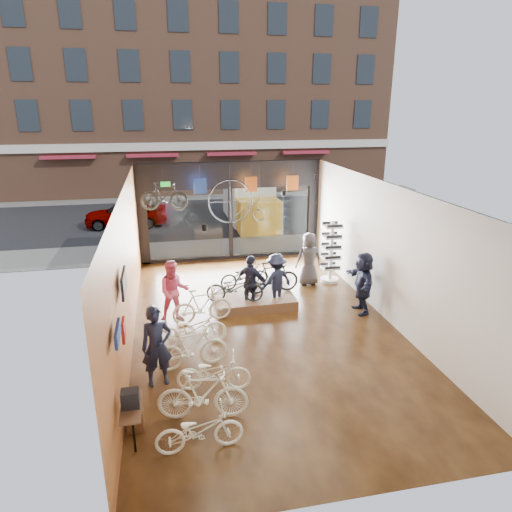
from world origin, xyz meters
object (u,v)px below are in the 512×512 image
object	(u,v)px
floor_bike_2	(214,372)
display_bike_mid	(272,277)
floor_bike_3	(191,348)
customer_2	(251,283)
display_bike_left	(235,288)
floor_bike_0	(199,430)
customer_1	(174,291)
street_car	(126,213)
floor_bike_1	(203,394)
sunglasses_rack	(331,252)
hung_bike	(164,196)
customer_4	(309,259)
display_platform	(253,298)
floor_bike_5	(202,306)
customer_5	(363,283)
box_truck	(251,202)
penny_farthing	(240,202)
floor_bike_4	(192,329)
customer_0	(157,346)
display_bike_right	(244,276)

from	to	relation	value
floor_bike_2	display_bike_mid	distance (m)	4.83
floor_bike_3	customer_2	xyz separation A→B (m)	(1.96, 2.86, 0.33)
floor_bike_2	display_bike_left	size ratio (longest dim) A/B	0.95
floor_bike_0	customer_1	xyz separation A→B (m)	(-0.24, 5.25, 0.48)
street_car	display_bike_left	size ratio (longest dim) A/B	2.40
display_bike_left	customer_1	size ratio (longest dim) A/B	0.94
floor_bike_1	customer_2	world-z (taller)	customer_2
display_bike_left	sunglasses_rack	world-z (taller)	sunglasses_rack
hung_bike	customer_4	bearing A→B (deg)	-99.38
display_platform	customer_2	bearing A→B (deg)	-107.54
floor_bike_0	display_platform	bearing A→B (deg)	-21.61
customer_2	floor_bike_3	bearing A→B (deg)	96.98
floor_bike_5	customer_5	size ratio (longest dim) A/B	0.92
box_truck	customer_4	xyz separation A→B (m)	(0.35, -8.31, -0.29)
customer_5	penny_farthing	world-z (taller)	penny_farthing
display_bike_mid	customer_4	distance (m)	1.92
street_car	floor_bike_4	distance (m)	12.94
street_car	customer_5	distance (m)	13.83
customer_2	sunglasses_rack	world-z (taller)	sunglasses_rack
floor_bike_0	display_platform	world-z (taller)	floor_bike_0
customer_5	hung_bike	size ratio (longest dim) A/B	1.16
floor_bike_2	sunglasses_rack	world-z (taller)	sunglasses_rack
penny_farthing	hung_bike	world-z (taller)	hung_bike
customer_4	penny_farthing	bearing A→B (deg)	-45.67
floor_bike_0	floor_bike_5	size ratio (longest dim) A/B	0.93
floor_bike_5	floor_bike_1	bearing A→B (deg)	167.18
customer_5	floor_bike_0	bearing A→B (deg)	-42.16
display_bike_left	customer_0	xyz separation A→B (m)	(-2.21, -3.32, 0.18)
box_truck	customer_0	distance (m)	14.02
floor_bike_2	floor_bike_3	xyz separation A→B (m)	(-0.41, 0.96, 0.09)
floor_bike_5	hung_bike	distance (m)	4.46
box_truck	floor_bike_2	size ratio (longest dim) A/B	3.84
floor_bike_5	customer_1	xyz separation A→B (m)	(-0.74, 0.26, 0.38)
street_car	display_platform	world-z (taller)	street_car
customer_5	penny_farthing	distance (m)	5.48
floor_bike_2	customer_4	distance (m)	6.63
penny_farthing	floor_bike_1	bearing A→B (deg)	-104.50
box_truck	customer_2	world-z (taller)	box_truck
display_bike_left	customer_5	bearing A→B (deg)	-92.21
box_truck	customer_4	bearing A→B (deg)	-87.59
floor_bike_2	customer_4	xyz separation A→B (m)	(3.83, 5.39, 0.49)
floor_bike_4	display_bike_right	size ratio (longest dim) A/B	1.12
customer_4	floor_bike_5	bearing A→B (deg)	29.20
floor_bike_3	floor_bike_5	distance (m)	2.33
display_platform	customer_2	xyz separation A→B (m)	(-0.14, -0.45, 0.69)
floor_bike_3	customer_5	size ratio (longest dim) A/B	0.92
display_bike_left	display_bike_right	bearing A→B (deg)	-14.84
customer_1	floor_bike_0	bearing A→B (deg)	-89.98
customer_0	floor_bike_5	bearing A→B (deg)	55.84
box_truck	customer_1	xyz separation A→B (m)	(-4.17, -10.19, -0.31)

